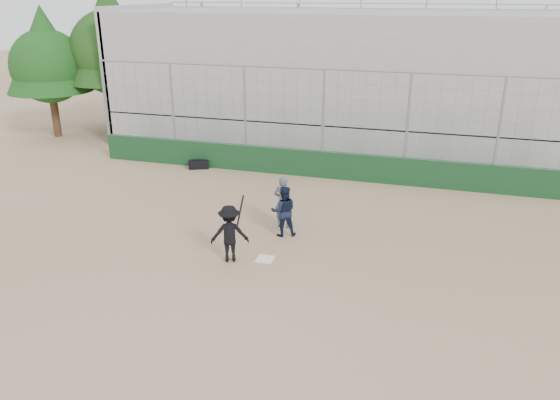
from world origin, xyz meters
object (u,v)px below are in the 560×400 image
(equipment_bag, at_px, (199,164))
(catcher_crouched, at_px, (284,219))
(batter_at_plate, at_px, (230,233))
(umpire, at_px, (283,205))

(equipment_bag, bearing_deg, catcher_crouched, -46.06)
(batter_at_plate, distance_m, equipment_bag, 8.08)
(umpire, bearing_deg, catcher_crouched, 110.63)
(umpire, bearing_deg, equipment_bag, -40.33)
(catcher_crouched, xyz_separation_m, equipment_bag, (-4.94, 5.13, -0.34))
(batter_at_plate, bearing_deg, catcher_crouched, 63.71)
(umpire, relative_size, equipment_bag, 1.68)
(batter_at_plate, xyz_separation_m, catcher_crouched, (0.92, 1.85, -0.25))
(equipment_bag, bearing_deg, batter_at_plate, -60.03)
(batter_at_plate, relative_size, equipment_bag, 2.02)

